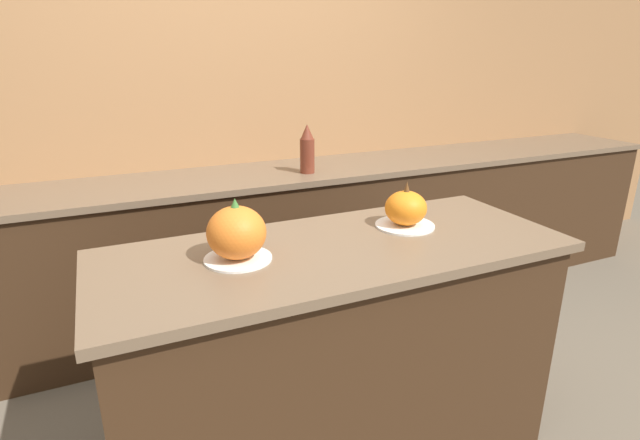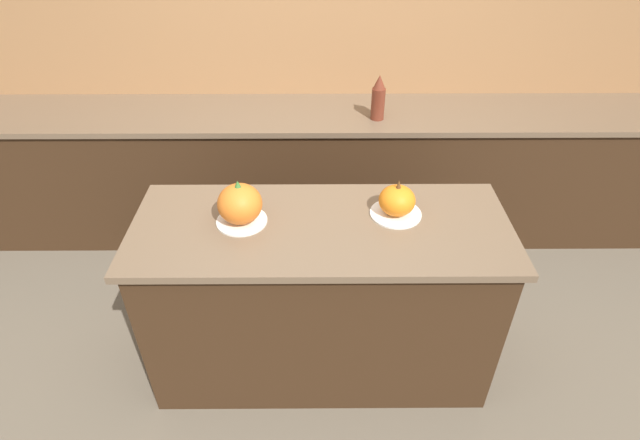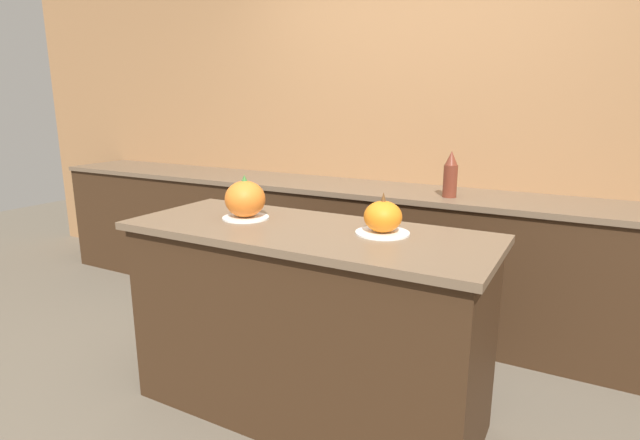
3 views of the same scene
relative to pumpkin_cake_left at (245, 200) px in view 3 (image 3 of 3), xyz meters
The scene contains 7 objects.
ground_plane 1.08m from the pumpkin_cake_left, ahead, with size 12.00×12.00×0.00m, color #665B4C.
wall_back 1.58m from the pumpkin_cake_left, 76.88° to the left, with size 8.00×0.06×2.50m.
kitchen_island 0.66m from the pumpkin_cake_left, ahead, with size 1.70×0.67×0.93m.
back_counter 1.36m from the pumpkin_cake_left, 73.43° to the left, with size 6.00×0.60×0.92m.
pumpkin_cake_left is the anchor object (origin of this frame).
pumpkin_cake_right 0.70m from the pumpkin_cake_left, ahead, with size 0.23×0.23×0.18m.
bottle_tall 1.30m from the pumpkin_cake_left, 56.87° to the left, with size 0.08×0.08×0.28m.
Camera 3 is at (1.11, -1.87, 1.49)m, focal length 28.00 mm.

